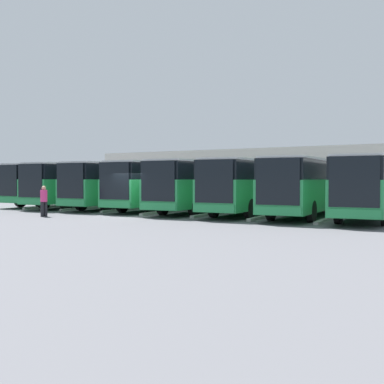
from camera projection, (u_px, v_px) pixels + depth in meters
The scene contains 18 objects.
ground_plane at pixel (132, 216), 27.85m from camera, with size 600.00×600.00×0.00m, color #5B5B60.
bus_0 at pixel (372, 185), 25.91m from camera, with size 3.41×12.19×3.28m.
curb_divider_0 at pixel (330, 219), 25.38m from camera, with size 0.24×6.34×0.15m, color #9E9E99.
bus_1 at pixel (309, 185), 27.73m from camera, with size 3.41×12.19×3.28m.
curb_divider_1 at pixel (268, 216), 27.20m from camera, with size 0.24×6.34×0.15m, color #9E9E99.
bus_2 at pixel (254, 184), 29.65m from camera, with size 3.41×12.19×3.28m.
curb_divider_2 at pixel (216, 213), 29.12m from camera, with size 0.24×6.34×0.15m, color #9E9E99.
bus_3 at pixel (205, 184), 31.45m from camera, with size 3.41×12.19×3.28m.
curb_divider_3 at pixel (168, 211), 30.92m from camera, with size 0.24×6.34×0.15m, color #9E9E99.
bus_4 at pixel (166, 184), 33.62m from camera, with size 3.41×12.19×3.28m.
curb_divider_4 at pixel (130, 209), 33.09m from camera, with size 0.24×6.34×0.15m, color #9E9E99.
bus_5 at pixel (126, 183), 35.32m from camera, with size 3.41×12.19×3.28m.
curb_divider_5 at pixel (91, 208), 34.79m from camera, with size 0.24×6.34×0.15m, color #9E9E99.
bus_6 at pixel (89, 183), 36.98m from camera, with size 3.41×12.19×3.28m.
curb_divider_6 at pixel (56, 206), 36.45m from camera, with size 0.24×6.34×0.15m, color #9E9E99.
bus_7 at pixel (65, 183), 39.45m from camera, with size 3.41×12.19×3.28m.
pedestrian at pixel (44, 200), 27.48m from camera, with size 0.45×0.45×1.77m.
station_building at pixel (297, 175), 51.09m from camera, with size 42.98×15.58×5.15m.
Camera 1 is at (-17.75, 21.68, 2.20)m, focal length 45.00 mm.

